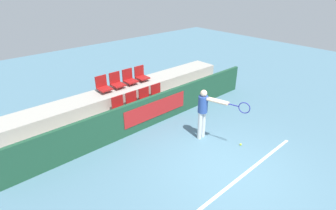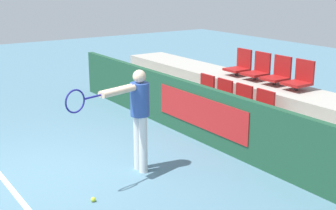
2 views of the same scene
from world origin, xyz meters
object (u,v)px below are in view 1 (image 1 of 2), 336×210
object	(u,v)px
stadium_chair_3	(158,93)
tennis_ball	(241,144)
stadium_chair_0	(120,107)
stadium_chair_2	(146,98)
stadium_chair_1	(133,102)
stadium_chair_6	(129,78)
stadium_chair_7	(141,75)
tennis_player	(205,110)
stadium_chair_4	(103,86)
stadium_chair_5	(117,82)

from	to	relation	value
stadium_chair_3	tennis_ball	size ratio (longest dim) A/B	8.43
stadium_chair_0	stadium_chair_2	distance (m)	1.09
stadium_chair_1	stadium_chair_6	xyz separation A→B (m)	(0.54, 1.00, 0.44)
stadium_chair_7	stadium_chair_3	bearing A→B (deg)	-90.00
tennis_player	tennis_ball	xyz separation A→B (m)	(0.53, -1.00, -0.95)
stadium_chair_0	stadium_chair_6	size ratio (longest dim) A/B	1.00
stadium_chair_4	stadium_chair_5	xyz separation A→B (m)	(0.54, 0.00, 0.00)
stadium_chair_3	tennis_ball	world-z (taller)	stadium_chair_3
stadium_chair_4	tennis_ball	size ratio (longest dim) A/B	8.43
tennis_ball	tennis_player	bearing A→B (deg)	117.95
stadium_chair_2	tennis_ball	bearing A→B (deg)	-75.47
stadium_chair_2	stadium_chair_4	world-z (taller)	stadium_chair_4
stadium_chair_0	tennis_ball	world-z (taller)	stadium_chair_0
stadium_chair_2	stadium_chair_0	bearing A→B (deg)	180.00
stadium_chair_2	tennis_ball	xyz separation A→B (m)	(0.89, -3.42, -0.63)
stadium_chair_4	tennis_player	xyz separation A→B (m)	(1.44, -3.41, -0.13)
stadium_chair_3	stadium_chair_7	size ratio (longest dim) A/B	1.00
stadium_chair_1	stadium_chair_4	world-z (taller)	stadium_chair_4
stadium_chair_5	stadium_chair_6	xyz separation A→B (m)	(0.54, 0.00, 0.00)
stadium_chair_3	stadium_chair_6	distance (m)	1.22
stadium_chair_7	tennis_player	distance (m)	3.42
stadium_chair_2	stadium_chair_7	size ratio (longest dim) A/B	1.00
stadium_chair_3	stadium_chair_5	bearing A→B (deg)	137.55
stadium_chair_1	stadium_chair_3	bearing A→B (deg)	0.00
stadium_chair_3	stadium_chair_6	xyz separation A→B (m)	(-0.54, 1.00, 0.44)
stadium_chair_2	stadium_chair_5	bearing A→B (deg)	118.66
stadium_chair_0	stadium_chair_2	bearing A→B (deg)	0.00
stadium_chair_3	stadium_chair_7	distance (m)	1.09
stadium_chair_1	stadium_chair_2	distance (m)	0.54
stadium_chair_1	stadium_chair_4	bearing A→B (deg)	118.66
stadium_chair_1	stadium_chair_7	xyz separation A→B (m)	(1.09, 1.00, 0.44)
tennis_ball	stadium_chair_5	bearing A→B (deg)	107.95
tennis_player	stadium_chair_3	bearing A→B (deg)	70.30
stadium_chair_7	tennis_ball	world-z (taller)	stadium_chair_7
stadium_chair_4	tennis_player	world-z (taller)	tennis_player
stadium_chair_5	stadium_chair_6	world-z (taller)	same
tennis_player	stadium_chair_5	bearing A→B (deg)	89.54
tennis_player	tennis_ball	distance (m)	1.48
stadium_chair_6	stadium_chair_1	bearing A→B (deg)	-118.66
stadium_chair_3	stadium_chair_4	world-z (taller)	stadium_chair_4
stadium_chair_2	stadium_chair_3	xyz separation A→B (m)	(0.54, 0.00, 0.00)
stadium_chair_3	tennis_ball	xyz separation A→B (m)	(0.34, -3.42, -0.63)
tennis_ball	stadium_chair_3	bearing A→B (deg)	95.71
stadium_chair_6	tennis_ball	size ratio (longest dim) A/B	8.43
stadium_chair_6	tennis_player	distance (m)	3.43
stadium_chair_0	stadium_chair_7	bearing A→B (deg)	31.37
stadium_chair_3	stadium_chair_5	distance (m)	1.54
tennis_player	stadium_chair_0	bearing A→B (deg)	105.63
stadium_chair_1	tennis_ball	xyz separation A→B (m)	(1.43, -3.42, -0.63)
stadium_chair_0	stadium_chair_2	world-z (taller)	same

